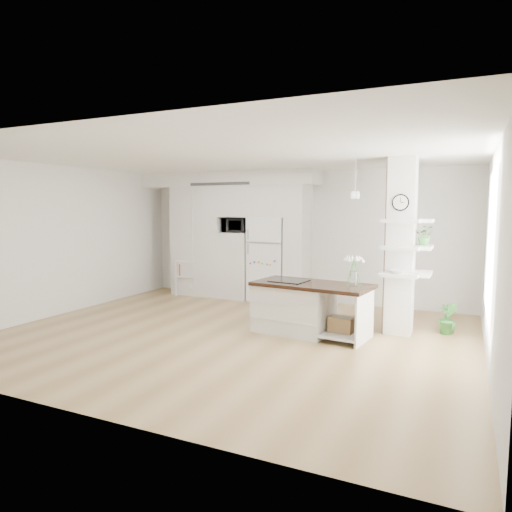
{
  "coord_description": "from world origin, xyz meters",
  "views": [
    {
      "loc": [
        3.21,
        -6.05,
        1.94
      ],
      "look_at": [
        -0.01,
        0.9,
        1.13
      ],
      "focal_mm": 32.0,
      "sensor_mm": 36.0,
      "label": 1
    }
  ],
  "objects": [
    {
      "name": "column",
      "position": [
        2.38,
        1.13,
        1.35
      ],
      "size": [
        0.69,
        0.9,
        2.7
      ],
      "color": "silver",
      "rests_on": "floor"
    },
    {
      "name": "kitchen_island",
      "position": [
        0.91,
        0.56,
        0.42
      ],
      "size": [
        1.87,
        1.06,
        1.37
      ],
      "rotation": [
        0.0,
        0.0,
        -0.12
      ],
      "color": "silver",
      "rests_on": "floor"
    },
    {
      "name": "refrigerator",
      "position": [
        -0.53,
        2.68,
        0.88
      ],
      "size": [
        0.78,
        0.69,
        1.75
      ],
      "color": "white",
      "rests_on": "floor"
    },
    {
      "name": "window",
      "position": [
        3.48,
        0.3,
        1.5
      ],
      "size": [
        0.0,
        2.4,
        2.4
      ],
      "primitive_type": "plane",
      "rotation": [
        1.57,
        0.0,
        -1.57
      ],
      "color": "white",
      "rests_on": "room"
    },
    {
      "name": "room",
      "position": [
        0.0,
        0.0,
        1.86
      ],
      "size": [
        7.04,
        6.04,
        2.72
      ],
      "color": "white",
      "rests_on": "ground"
    },
    {
      "name": "microwave",
      "position": [
        -1.27,
        2.62,
        1.57
      ],
      "size": [
        0.54,
        0.37,
        0.3
      ],
      "primitive_type": "imported",
      "color": "#2D2D2D",
      "rests_on": "cabinet_wall"
    },
    {
      "name": "floor",
      "position": [
        0.0,
        0.0,
        0.0
      ],
      "size": [
        7.0,
        6.0,
        0.01
      ],
      "primitive_type": "cube",
      "color": "tan",
      "rests_on": "ground"
    },
    {
      "name": "shelf_plant",
      "position": [
        2.63,
        1.3,
        1.52
      ],
      "size": [
        0.27,
        0.23,
        0.3
      ],
      "primitive_type": "imported",
      "color": "#347C31",
      "rests_on": "column"
    },
    {
      "name": "floor_plant_b",
      "position": [
        3.0,
        1.52,
        0.22
      ],
      "size": [
        0.29,
        0.29,
        0.44
      ],
      "primitive_type": "imported",
      "rotation": [
        0.0,
        0.0,
        0.18
      ],
      "color": "#347C31",
      "rests_on": "floor"
    },
    {
      "name": "decor_bowl",
      "position": [
        2.3,
        0.9,
        1.0
      ],
      "size": [
        0.22,
        0.22,
        0.05
      ],
      "primitive_type": "imported",
      "color": "white",
      "rests_on": "column"
    },
    {
      "name": "pendant_light",
      "position": [
        1.7,
        0.15,
        2.12
      ],
      "size": [
        0.12,
        0.12,
        0.1
      ],
      "primitive_type": "cylinder",
      "color": "white",
      "rests_on": "room"
    },
    {
      "name": "cabinet_wall",
      "position": [
        -1.45,
        2.67,
        1.51
      ],
      "size": [
        4.0,
        0.71,
        2.7
      ],
      "color": "silver",
      "rests_on": "floor"
    },
    {
      "name": "floor_plant_a",
      "position": [
        3.0,
        1.43,
        0.25
      ],
      "size": [
        0.34,
        0.31,
        0.5
      ],
      "primitive_type": "imported",
      "rotation": [
        0.0,
        0.0,
        0.37
      ],
      "color": "#347C31",
      "rests_on": "floor"
    },
    {
      "name": "bookshelf",
      "position": [
        -2.31,
        2.51,
        0.34
      ],
      "size": [
        0.73,
        0.52,
        0.78
      ],
      "rotation": [
        0.0,
        0.0,
        0.24
      ],
      "color": "silver",
      "rests_on": "floor"
    }
  ]
}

